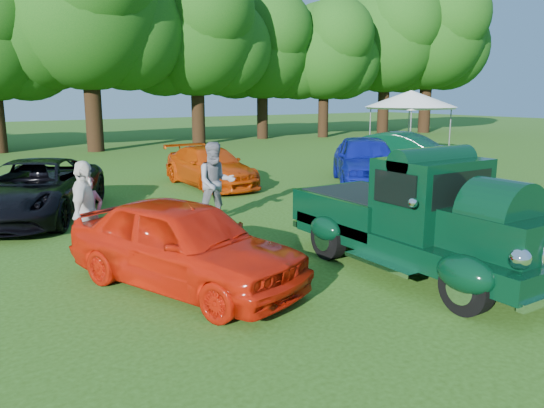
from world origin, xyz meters
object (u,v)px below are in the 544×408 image
red_convertible (184,244)px  spectator_grey (216,183)px  back_car_green (406,154)px  back_car_black (33,190)px  canopy_tent (411,99)px  hero_pickup (418,222)px  back_car_orange (210,167)px  spectator_white (85,213)px  spectator_pink (90,216)px  back_car_blue (366,160)px

red_convertible → spectator_grey: 4.44m
back_car_green → spectator_grey: spectator_grey is taller
back_car_black → canopy_tent: size_ratio=1.21×
hero_pickup → back_car_green: size_ratio=1.07×
back_car_orange → spectator_white: bearing=-131.5°
red_convertible → back_car_orange: bearing=40.0°
spectator_pink → hero_pickup: bearing=-62.7°
spectator_pink → spectator_grey: 3.49m
spectator_pink → spectator_white: spectator_white is taller
hero_pickup → red_convertible: size_ratio=1.21×
spectator_pink → canopy_tent: bearing=2.8°
spectator_grey → spectator_white: (-3.49, -1.58, -0.02)m
red_convertible → spectator_pink: spectator_pink is taller
spectator_pink → spectator_grey: spectator_grey is taller
hero_pickup → spectator_white: hero_pickup is taller
spectator_pink → spectator_grey: bearing=-2.9°
back_car_black → back_car_orange: 6.18m
back_car_orange → back_car_blue: 5.38m
back_car_black → back_car_blue: back_car_blue is taller
hero_pickup → red_convertible: (-3.84, 1.47, -0.15)m
red_convertible → back_car_green: bearing=7.6°
red_convertible → back_car_black: bearing=79.2°
back_car_black → spectator_white: bearing=-58.9°
red_convertible → back_car_blue: size_ratio=0.86×
hero_pickup → back_car_green: hero_pickup is taller
hero_pickup → spectator_white: bearing=143.6°
spectator_grey → spectator_white: 3.83m
back_car_blue → spectator_pink: bearing=-127.1°
back_car_orange → canopy_tent: 12.15m
back_car_green → canopy_tent: canopy_tent is taller
back_car_green → spectator_white: spectator_white is taller
red_convertible → spectator_white: bearing=94.6°
spectator_grey → spectator_white: bearing=-141.7°
back_car_black → back_car_blue: 10.59m
hero_pickup → back_car_orange: 10.02m
back_car_blue → hero_pickup: bearing=-91.9°
hero_pickup → spectator_grey: (-1.39, 5.17, 0.10)m
hero_pickup → back_car_blue: 9.18m
red_convertible → spectator_pink: 2.70m
back_car_blue → spectator_pink: back_car_blue is taller
back_car_black → back_car_green: bearing=29.6°
back_car_green → canopy_tent: size_ratio=1.11×
back_car_blue → back_car_orange: bearing=-174.4°
spectator_white → canopy_tent: (17.47, 8.39, 1.87)m
back_car_green → red_convertible: bearing=-174.5°
spectator_pink → canopy_tent: 19.12m
hero_pickup → spectator_white: (-4.87, 3.59, 0.08)m
back_car_green → spectator_white: size_ratio=2.54×
back_car_black → spectator_pink: (0.39, -4.03, 0.06)m
back_car_orange → back_car_green: back_car_green is taller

